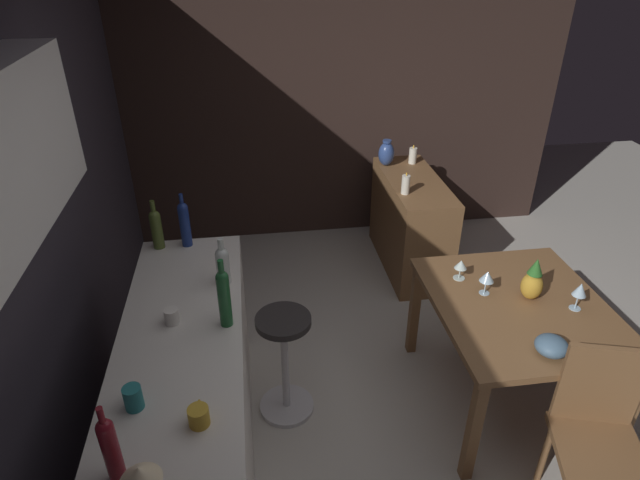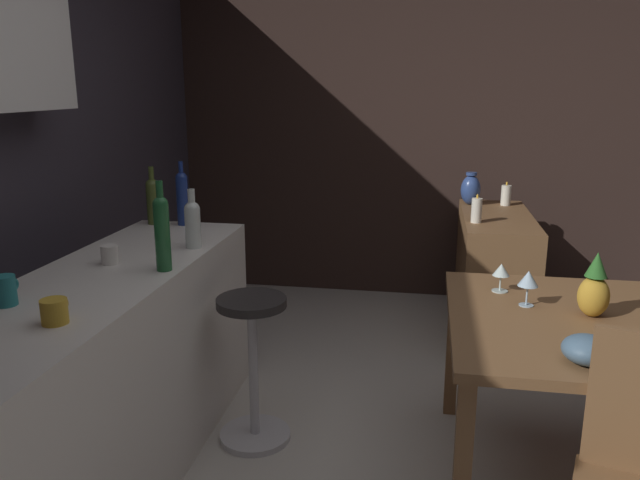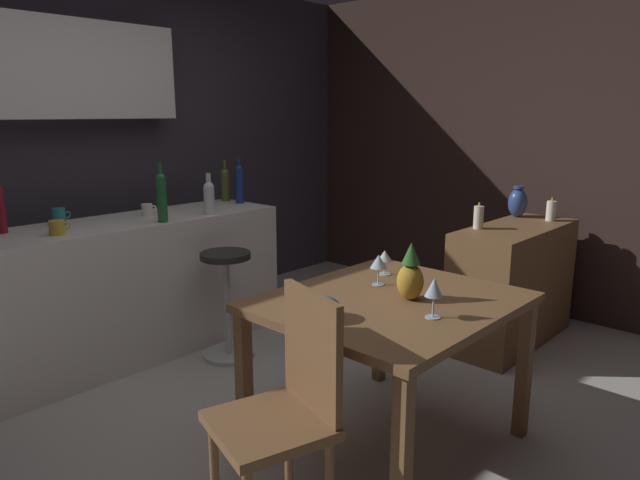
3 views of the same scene
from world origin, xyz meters
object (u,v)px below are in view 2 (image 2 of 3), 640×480
bar_stool (253,365)px  cup_teal (5,291)px  wine_bottle_cobalt (182,196)px  dining_table (573,340)px  pineapple_centerpiece (594,289)px  wine_bottle_olive (153,199)px  pillar_candle_short (477,210)px  fruit_bowl (587,350)px  cup_white (110,254)px  wine_bottle_clear (193,222)px  sideboard_cabinet (493,275)px  wine_glass_left (528,279)px  cup_mustard (55,311)px  vase_ceramic_blue (471,189)px  wine_glass_center (501,271)px  wine_bottle_green (162,230)px  pillar_candle_tall (506,195)px

bar_stool → cup_teal: cup_teal is taller
wine_bottle_cobalt → cup_teal: wine_bottle_cobalt is taller
dining_table → pineapple_centerpiece: pineapple_centerpiece is taller
bar_stool → pineapple_centerpiece: bearing=-92.2°
wine_bottle_olive → pillar_candle_short: (0.71, -1.78, -0.14)m
dining_table → wine_bottle_olive: wine_bottle_olive is taller
pineapple_centerpiece → fruit_bowl: bearing=164.8°
cup_white → cup_teal: bearing=169.5°
wine_bottle_clear → cup_teal: (-0.86, 0.35, -0.07)m
sideboard_cabinet → wine_glass_left: bearing=178.9°
bar_stool → cup_mustard: (-0.86, 0.39, 0.56)m
wine_bottle_cobalt → cup_teal: (-1.31, 0.12, -0.11)m
sideboard_cabinet → wine_bottle_olive: wine_bottle_olive is taller
dining_table → cup_white: bearing=92.9°
fruit_bowl → vase_ceramic_blue: bearing=5.9°
wine_glass_center → fruit_bowl: 0.74m
sideboard_cabinet → cup_teal: cup_teal is taller
wine_bottle_green → cup_teal: 0.62m
wine_glass_center → cup_white: size_ratio=1.22×
vase_ceramic_blue → sideboard_cabinet: bearing=-155.5°
cup_white → dining_table: bearing=-87.1°
wine_glass_center → pineapple_centerpiece: bearing=-127.2°
fruit_bowl → pillar_candle_short: bearing=7.7°
dining_table → wine_glass_center: 0.44m
fruit_bowl → cup_teal: cup_teal is taller
cup_teal → pillar_candle_tall: size_ratio=0.67×
dining_table → pillar_candle_short: bearing=12.1°
wine_bottle_clear → cup_mustard: 0.99m
wine_bottle_olive → cup_teal: 1.31m
cup_mustard → pineapple_centerpiece: bearing=-66.2°
wine_bottle_green → vase_ceramic_blue: wine_bottle_green is taller
bar_stool → pillar_candle_tall: (1.88, -1.31, 0.51)m
wine_glass_center → wine_bottle_green: wine_bottle_green is taller
wine_glass_center → pillar_candle_short: 1.08m
vase_ceramic_blue → pillar_candle_short: bearing=-179.7°
wine_bottle_cobalt → cup_white: 0.78m
pineapple_centerpiece → pillar_candle_tall: 1.94m
sideboard_cabinet → wine_glass_left: 1.57m
wine_bottle_green → cup_teal: size_ratio=3.35×
fruit_bowl → wine_bottle_cobalt: wine_bottle_cobalt is taller
cup_mustard → vase_ceramic_blue: (2.73, -1.46, -0.01)m
wine_bottle_clear → vase_ceramic_blue: bearing=-38.0°
fruit_bowl → wine_bottle_olive: (1.08, 2.02, 0.25)m
fruit_bowl → vase_ceramic_blue: 2.41m
fruit_bowl → bar_stool: bearing=68.4°
wine_glass_left → wine_bottle_green: (-0.27, 1.48, 0.22)m
cup_mustard → pillar_candle_short: size_ratio=0.68×
wine_bottle_cobalt → cup_teal: 1.32m
wine_bottle_green → cup_white: wine_bottle_green is taller
dining_table → wine_glass_left: (0.13, 0.17, 0.20)m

